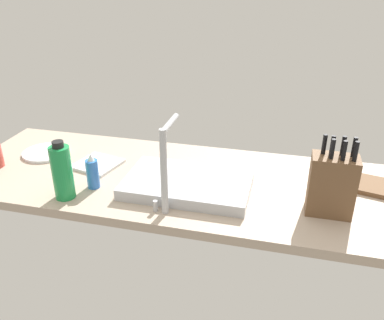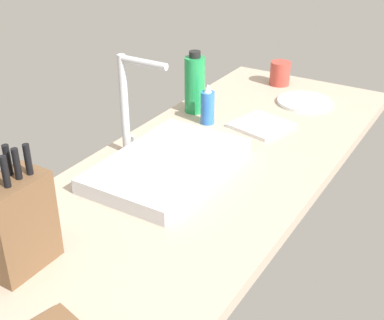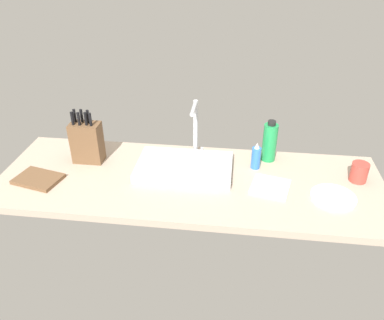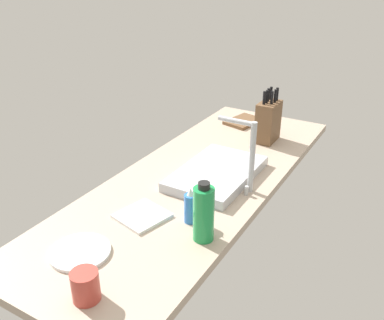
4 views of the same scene
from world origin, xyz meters
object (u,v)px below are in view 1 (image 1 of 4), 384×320
object	(u,v)px
dish_towel	(98,164)
sink_basin	(188,184)
soap_bottle	(92,173)
cutting_board	(374,186)
water_bottle	(62,172)
dinner_plate	(46,153)
knife_block	(332,184)
faucet	(165,162)

from	to	relation	value
dish_towel	sink_basin	bearing A→B (deg)	166.84
soap_bottle	dish_towel	world-z (taller)	soap_bottle
cutting_board	water_bottle	size ratio (longest dim) A/B	0.95
sink_basin	cutting_board	bearing A→B (deg)	-165.56
soap_bottle	dinner_plate	xyz separation A→B (cm)	(34.24, -21.81, -5.49)
sink_basin	knife_block	xyz separation A→B (cm)	(-50.24, 3.72, 8.75)
sink_basin	dish_towel	size ratio (longest dim) A/B	2.77
knife_block	dinner_plate	xyz separation A→B (cm)	(119.35, -18.27, -10.29)
sink_basin	water_bottle	distance (cm)	45.36
faucet	cutting_board	distance (cm)	80.58
water_bottle	dinner_plate	bearing A→B (deg)	-48.25
sink_basin	knife_block	size ratio (longest dim) A/B	1.69
knife_block	water_bottle	world-z (taller)	knife_block
sink_basin	cutting_board	distance (cm)	70.17
soap_bottle	water_bottle	distance (cm)	12.00
water_bottle	dish_towel	world-z (taller)	water_bottle
soap_bottle	dinner_plate	distance (cm)	40.96
sink_basin	soap_bottle	distance (cm)	35.84
cutting_board	soap_bottle	xyz separation A→B (cm)	(102.81, 24.75, 5.19)
knife_block	cutting_board	xyz separation A→B (cm)	(-17.70, -21.21, -9.99)
dish_towel	water_bottle	bearing A→B (deg)	90.12
cutting_board	soap_bottle	world-z (taller)	soap_bottle
faucet	water_bottle	size ratio (longest dim) A/B	1.39
sink_basin	knife_block	world-z (taller)	knife_block
cutting_board	faucet	bearing A→B (deg)	24.68
knife_block	dish_towel	world-z (taller)	knife_block
sink_basin	cutting_board	xyz separation A→B (cm)	(-67.94, -17.49, -1.24)
cutting_board	water_bottle	bearing A→B (deg)	17.18
dish_towel	cutting_board	bearing A→B (deg)	-175.95
sink_basin	faucet	world-z (taller)	faucet
faucet	cutting_board	size ratio (longest dim) A/B	1.46
faucet	dinner_plate	world-z (taller)	faucet
soap_bottle	dish_towel	xyz separation A→B (cm)	(6.72, -16.99, -5.49)
sink_basin	dish_towel	distance (cm)	42.74
dinner_plate	dish_towel	xyz separation A→B (cm)	(-27.52, 4.82, 0.00)
sink_basin	dinner_plate	world-z (taller)	sink_basin
water_bottle	soap_bottle	bearing A→B (deg)	-126.27
cutting_board	water_bottle	distance (cm)	114.96
water_bottle	faucet	bearing A→B (deg)	-178.53
knife_block	dinner_plate	bearing A→B (deg)	-8.73
dinner_plate	dish_towel	bearing A→B (deg)	170.07
water_bottle	cutting_board	bearing A→B (deg)	-162.82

